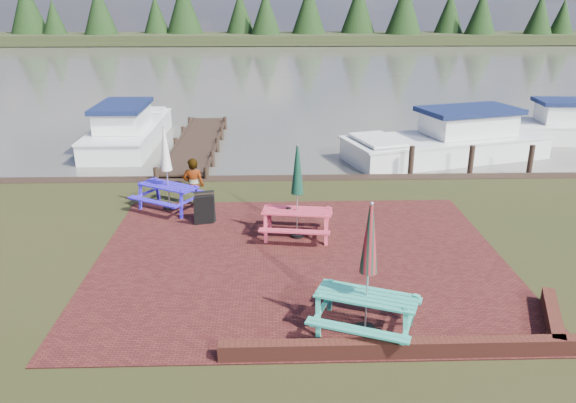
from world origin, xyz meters
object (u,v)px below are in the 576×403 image
at_px(jetty, 197,143).
at_px(boat_jetty, 128,131).
at_px(person, 192,159).
at_px(boat_near, 450,143).
at_px(boat_far, 555,128).
at_px(chalkboard, 205,208).
at_px(picnic_table_blue, 168,181).
at_px(picnic_table_teal, 367,289).
at_px(picnic_table_red, 297,206).

xyz_separation_m(jetty, boat_jetty, (-2.88, 0.97, 0.28)).
xyz_separation_m(jetty, person, (0.49, -5.06, 0.78)).
bearing_deg(boat_near, boat_far, -80.44).
height_order(boat_jetty, boat_far, boat_jetty).
bearing_deg(chalkboard, picnic_table_blue, 120.73).
bearing_deg(picnic_table_blue, person, 108.60).
height_order(picnic_table_teal, boat_jetty, picnic_table_teal).
distance_m(chalkboard, boat_far, 16.35).
bearing_deg(chalkboard, picnic_table_teal, -70.50).
height_order(picnic_table_teal, jetty, picnic_table_teal).
height_order(picnic_table_blue, boat_jetty, picnic_table_blue).
bearing_deg(picnic_table_red, boat_near, 59.94).
distance_m(picnic_table_red, jetty, 9.68).
bearing_deg(boat_far, picnic_table_teal, 149.00).
distance_m(picnic_table_teal, person, 9.03).
xyz_separation_m(picnic_table_red, jetty, (-3.49, 9.01, -0.69)).
bearing_deg(person, picnic_table_teal, 116.37).
bearing_deg(jetty, person, -84.50).
distance_m(jetty, boat_far, 14.73).
xyz_separation_m(picnic_table_teal, picnic_table_blue, (-4.40, 6.18, -0.04)).
distance_m(picnic_table_teal, picnic_table_blue, 7.59).
bearing_deg(picnic_table_blue, boat_jetty, 141.13).
height_order(boat_near, person, person).
xyz_separation_m(chalkboard, boat_far, (13.51, 9.20, -0.05)).
bearing_deg(picnic_table_blue, picnic_table_red, -0.06).
bearing_deg(chalkboard, jetty, 84.59).
height_order(picnic_table_red, jetty, picnic_table_red).
height_order(boat_near, boat_far, boat_near).
bearing_deg(person, jetty, -84.34).
distance_m(picnic_table_red, boat_jetty, 11.84).
distance_m(picnic_table_red, boat_near, 9.69).
bearing_deg(picnic_table_red, chalkboard, 166.92).
xyz_separation_m(picnic_table_red, picnic_table_blue, (-3.41, 2.03, -0.00)).
height_order(chalkboard, jetty, chalkboard).
height_order(picnic_table_teal, chalkboard, picnic_table_teal).
distance_m(picnic_table_blue, person, 1.97).
bearing_deg(chalkboard, picnic_table_red, -35.09).
distance_m(picnic_table_blue, chalkboard, 1.61).
distance_m(picnic_table_blue, boat_jetty, 8.49).
xyz_separation_m(picnic_table_red, boat_jetty, (-6.37, 9.97, -0.41)).
height_order(jetty, boat_far, boat_far).
bearing_deg(boat_near, picnic_table_blue, 104.10).
xyz_separation_m(jetty, boat_far, (14.69, 1.10, 0.26)).
distance_m(jetty, boat_jetty, 3.06).
relative_size(jetty, person, 5.09).
bearing_deg(boat_near, picnic_table_teal, 140.40).
bearing_deg(picnic_table_blue, jetty, 121.31).
bearing_deg(jetty, boat_near, -8.52).
distance_m(chalkboard, person, 3.15).
bearing_deg(chalkboard, boat_jetty, 100.47).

